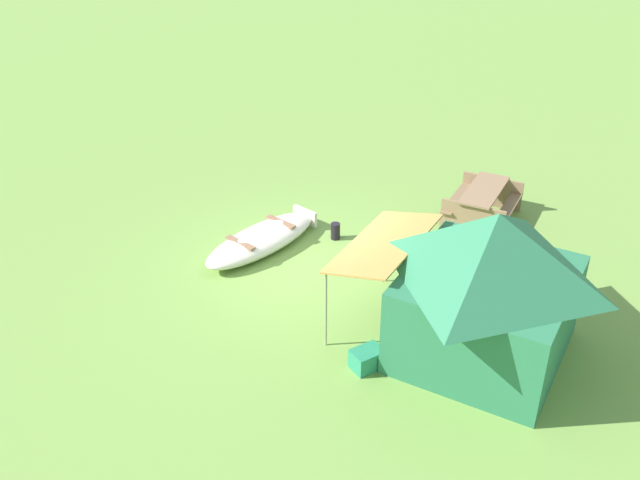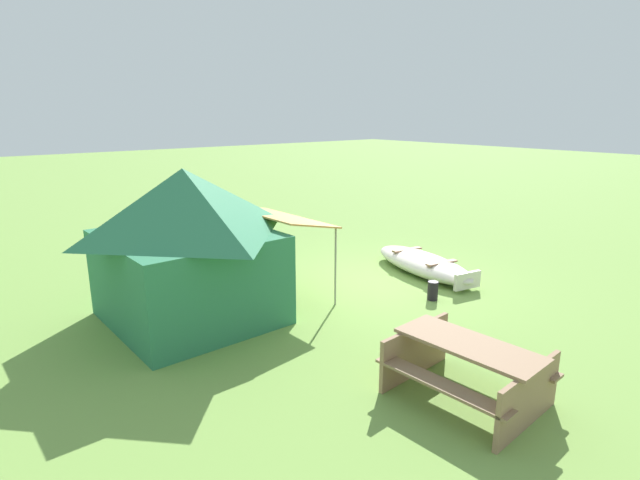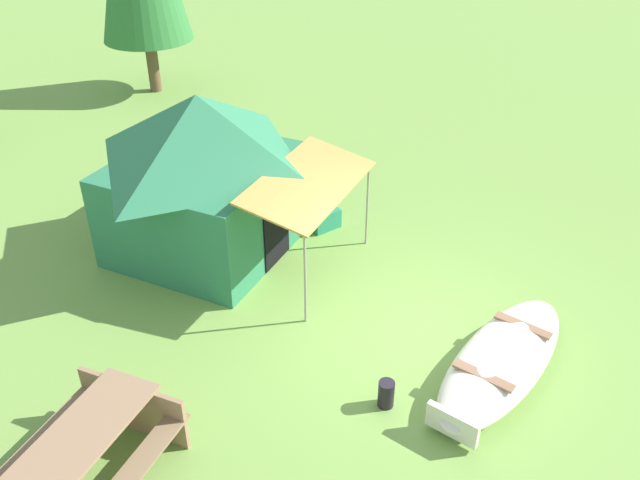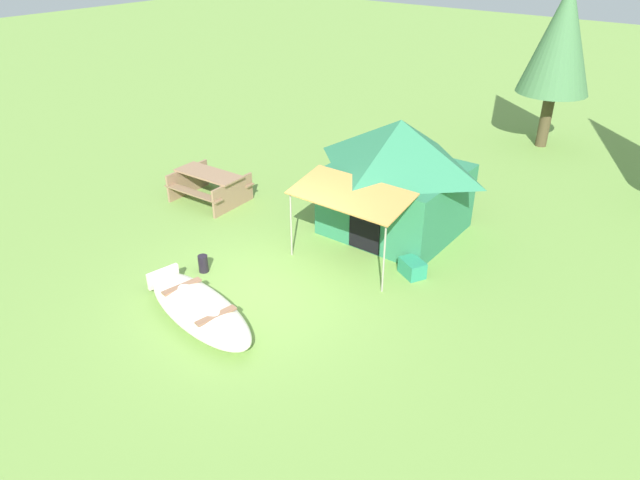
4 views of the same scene
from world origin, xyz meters
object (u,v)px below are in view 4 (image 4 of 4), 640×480
Objects in this scene: picnic_table at (209,183)px; fuel_can at (203,264)px; cooler_box at (412,268)px; canvas_cabin_tent at (397,175)px; beached_rowboat at (199,308)px; pine_tree_back_left at (561,39)px.

picnic_table is 3.44m from fuel_can.
fuel_can is at bearing -143.55° from cooler_box.
canvas_cabin_tent reaches higher than fuel_can.
picnic_table is 5.85m from cooler_box.
canvas_cabin_tent reaches higher than beached_rowboat.
cooler_box is at bearing 1.10° from picnic_table.
pine_tree_back_left reaches higher than picnic_table.
pine_tree_back_left is at bearing 94.03° from cooler_box.
picnic_table reaches higher than fuel_can.
pine_tree_back_left is (0.68, 7.77, 1.91)m from canvas_cabin_tent.
cooler_box is at bearing -47.33° from canvas_cabin_tent.
canvas_cabin_tent reaches higher than picnic_table.
picnic_table is at bearing -178.90° from cooler_box.
cooler_box is 1.41× the size of fuel_can.
fuel_can is 0.07× the size of pine_tree_back_left.
cooler_box is (2.26, 3.63, -0.06)m from beached_rowboat.
canvas_cabin_tent is 7.43× the size of cooler_box.
canvas_cabin_tent is 4.62m from fuel_can.
canvas_cabin_tent is 10.50× the size of fuel_can.
cooler_box is at bearing -85.97° from pine_tree_back_left.
cooler_box is at bearing 58.13° from beached_rowboat.
fuel_can is at bearing 135.83° from beached_rowboat.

